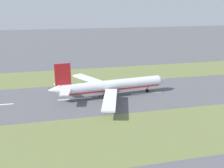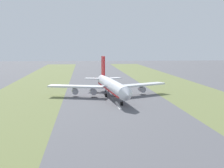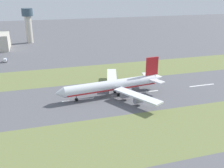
# 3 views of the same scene
# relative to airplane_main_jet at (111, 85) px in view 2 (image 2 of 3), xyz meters

# --- Properties ---
(ground_plane) EXTENTS (800.00, 800.00, 0.00)m
(ground_plane) POSITION_rel_airplane_main_jet_xyz_m (-0.99, 1.50, -6.02)
(ground_plane) COLOR #56565B
(grass_median_west) EXTENTS (40.00, 600.00, 0.01)m
(grass_median_west) POSITION_rel_airplane_main_jet_xyz_m (-45.99, 1.50, -6.02)
(grass_median_west) COLOR olive
(grass_median_west) RESTS_ON ground
(grass_median_east) EXTENTS (40.00, 600.00, 0.01)m
(grass_median_east) POSITION_rel_airplane_main_jet_xyz_m (44.01, 1.50, -6.02)
(grass_median_east) COLOR olive
(grass_median_east) RESTS_ON ground
(centreline_dash_near) EXTENTS (1.20, 18.00, 0.01)m
(centreline_dash_near) POSITION_rel_airplane_main_jet_xyz_m (-0.99, -58.11, -6.01)
(centreline_dash_near) COLOR silver
(centreline_dash_near) RESTS_ON ground
(centreline_dash_mid) EXTENTS (1.20, 18.00, 0.01)m
(centreline_dash_mid) POSITION_rel_airplane_main_jet_xyz_m (-0.99, -18.11, -6.01)
(centreline_dash_mid) COLOR silver
(centreline_dash_mid) RESTS_ON ground
(centreline_dash_far) EXTENTS (1.20, 18.00, 0.01)m
(centreline_dash_far) POSITION_rel_airplane_main_jet_xyz_m (-0.99, 21.89, -6.01)
(centreline_dash_far) COLOR silver
(centreline_dash_far) RESTS_ON ground
(airplane_main_jet) EXTENTS (63.78, 67.21, 20.20)m
(airplane_main_jet) POSITION_rel_airplane_main_jet_xyz_m (0.00, 0.00, 0.00)
(airplane_main_jet) COLOR silver
(airplane_main_jet) RESTS_ON ground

